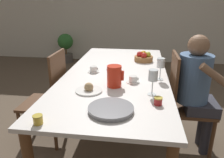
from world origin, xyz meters
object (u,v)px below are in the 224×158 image
Objects in this scene: person_seated at (197,86)px; serving_tray at (111,109)px; wine_glass_water at (161,64)px; fruit_bowl at (144,57)px; chair_opposite at (50,97)px; jam_jar_red at (158,101)px; red_pitcher at (114,76)px; potted_plant at (66,46)px; chair_person_side at (183,101)px; teacup_near_person at (133,80)px; teacup_across at (93,70)px; jam_jar_amber at (38,119)px; wine_glass_juice at (153,77)px; bread_plate at (89,89)px.

serving_tray is (-0.72, -0.73, 0.09)m from person_seated.
wine_glass_water is 0.93× the size of fruit_bowl.
chair_opposite is 0.84× the size of person_seated.
chair_opposite reaches higher than jam_jar_red.
potted_plant is at bearing 115.89° from red_pitcher.
wine_glass_water is at bearing -68.17° from chair_person_side.
teacup_near_person and teacup_across have the same top height.
jam_jar_amber is at bearing -72.83° from potted_plant.
teacup_across reaches higher than serving_tray.
teacup_across is 0.18× the size of potted_plant.
wine_glass_juice is at bearing -36.93° from chair_person_side.
chair_person_side is at bearing 22.87° from teacup_near_person.
jam_jar_red is at bearing -95.18° from wine_glass_water.
wine_glass_water is 0.66× the size of serving_tray.
person_seated is 5.74× the size of wine_glass_juice.
serving_tray is (-0.28, -0.30, -0.13)m from wine_glass_juice.
serving_tray is at bearing -69.80° from teacup_across.
person_seated is 5.75× the size of wine_glass_water.
person_seated is 19.57× the size of jam_jar_amber.
wine_glass_water reaches higher than bread_plate.
serving_tray is (-0.36, -0.66, -0.14)m from wine_glass_water.
wine_glass_juice is at bearing 47.43° from serving_tray.
red_pitcher is 0.88m from fruit_bowl.
chair_person_side is at bearing -1.70° from teacup_across.
serving_tray is 0.46m from jam_jar_amber.
teacup_across is at bearing -75.85° from chair_opposite.
serving_tray is (-0.12, -0.55, -0.01)m from teacup_near_person.
person_seated is at bearing -88.02° from chair_opposite.
red_pitcher is 0.84× the size of fruit_bowl.
person_seated reaches higher than jam_jar_red.
chair_person_side is at bearing -86.39° from chair_opposite.
chair_opposite is at bearing 137.53° from serving_tray.
wine_glass_juice is at bearing 0.13° from bread_plate.
red_pitcher is at bearing 60.02° from jam_jar_amber.
wine_glass_juice is 3.41× the size of jam_jar_red.
chair_opposite is 16.42× the size of jam_jar_red.
wine_glass_water is 0.76m from serving_tray.
chair_opposite is 0.82m from red_pitcher.
fruit_bowl is (-0.15, 0.62, -0.10)m from wine_glass_water.
wine_glass_water is at bearing -79.08° from person_seated.
teacup_across is 0.89m from jam_jar_red.
fruit_bowl is at bearing 93.89° from wine_glass_juice.
jam_jar_amber is at bearing -109.78° from bread_plate.
teacup_near_person is 0.18× the size of potted_plant.
red_pitcher reaches higher than fruit_bowl.
person_seated reaches higher than teacup_across.
chair_opposite is 8.16× the size of teacup_near_person.
chair_person_side is at bearing 63.84° from jam_jar_red.
wine_glass_water is at bearing 48.46° from jam_jar_amber.
wine_glass_water reaches higher than red_pitcher.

